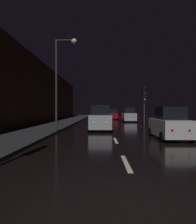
# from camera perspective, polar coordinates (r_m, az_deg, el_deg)

# --- Properties ---
(ground) EXTENTS (25.30, 84.00, 0.02)m
(ground) POSITION_cam_1_polar(r_m,az_deg,el_deg) (28.44, 2.64, -3.07)
(ground) COLOR black
(sidewalk_left) EXTENTS (4.40, 84.00, 0.15)m
(sidewalk_left) POSITION_cam_1_polar(r_m,az_deg,el_deg) (28.98, -10.23, -2.85)
(sidewalk_left) COLOR #28282B
(sidewalk_left) RESTS_ON ground
(building_facade_left) EXTENTS (0.80, 63.00, 8.19)m
(building_facade_left) POSITION_cam_1_polar(r_m,az_deg,el_deg) (26.30, -17.33, 5.56)
(building_facade_left) COLOR #472319
(building_facade_left) RESTS_ON ground
(lane_centerline) EXTENTS (0.16, 18.02, 0.01)m
(lane_centerline) POSITION_cam_1_polar(r_m,az_deg,el_deg) (15.12, 4.11, -6.19)
(lane_centerline) COLOR beige
(lane_centerline) RESTS_ON ground
(traffic_light_far_right) EXTENTS (0.34, 0.47, 4.55)m
(traffic_light_far_right) POSITION_cam_1_polar(r_m,az_deg,el_deg) (24.58, 12.68, 4.01)
(traffic_light_far_right) COLOR #38383A
(traffic_light_far_right) RESTS_ON ground
(streetlamp_overhead) EXTENTS (1.70, 0.44, 7.33)m
(streetlamp_overhead) POSITION_cam_1_polar(r_m,az_deg,el_deg) (16.59, -9.90, 11.19)
(streetlamp_overhead) COLOR #2D2D30
(streetlamp_overhead) RESTS_ON ground
(car_approaching_headlights) EXTENTS (2.03, 4.40, 2.22)m
(car_approaching_headlights) POSITION_cam_1_polar(r_m,az_deg,el_deg) (18.15, 0.66, -1.88)
(car_approaching_headlights) COLOR #A5A8AD
(car_approaching_headlights) RESTS_ON ground
(car_distant_taillights) EXTENTS (1.88, 4.07, 2.05)m
(car_distant_taillights) POSITION_cam_1_polar(r_m,az_deg,el_deg) (39.80, 4.14, -0.68)
(car_distant_taillights) COLOR maroon
(car_distant_taillights) RESTS_ON ground
(car_parked_right_near) EXTENTS (1.81, 3.91, 1.97)m
(car_parked_right_near) POSITION_cam_1_polar(r_m,az_deg,el_deg) (13.44, 19.08, -3.23)
(car_parked_right_near) COLOR silver
(car_parked_right_near) RESTS_ON ground
(car_parked_right_far) EXTENTS (1.98, 4.28, 2.16)m
(car_parked_right_far) POSITION_cam_1_polar(r_m,az_deg,el_deg) (31.84, 8.51, -0.90)
(car_parked_right_far) COLOR #A5A8AD
(car_parked_right_far) RESTS_ON ground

